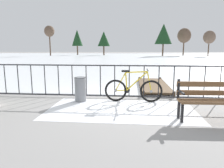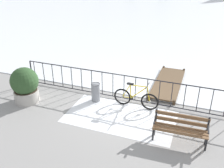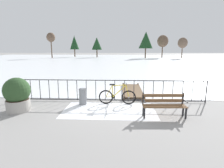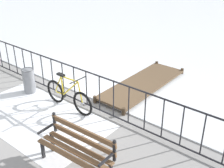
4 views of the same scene
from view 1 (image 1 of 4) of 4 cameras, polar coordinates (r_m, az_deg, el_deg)
ground_plane at (r=6.58m, az=2.72°, el=-4.04°), size 160.00×160.00×0.00m
frozen_pond at (r=34.82m, az=4.86°, el=7.27°), size 80.00×56.00×0.03m
snow_patch at (r=5.42m, az=2.54°, el=-7.05°), size 3.80×2.07×0.01m
railing_fence at (r=6.47m, az=2.76°, el=0.78°), size 9.06×0.06×1.07m
bicycle_near_railing at (r=6.15m, az=5.87°, el=-1.56°), size 1.71×0.52×0.97m
park_bench at (r=5.09m, az=26.51°, el=-3.31°), size 1.62×0.56×0.89m
trash_bin at (r=6.24m, az=-8.73°, el=-1.41°), size 0.35×0.35×0.73m
wooden_dock at (r=8.49m, az=11.33°, el=-0.23°), size 1.10×3.37×0.20m
tree_far_west at (r=46.67m, az=19.33°, el=12.50°), size 2.76×2.76×5.70m
tree_west_mid at (r=42.85m, az=14.05°, el=13.26°), size 3.35×3.35×6.30m
tree_centre at (r=48.94m, az=-9.61°, el=12.46°), size 2.46×2.46×5.76m
tree_east_mid at (r=45.01m, az=25.31°, el=11.60°), size 2.27×2.27×4.93m
tree_far_east at (r=46.25m, az=-2.29°, el=12.35°), size 2.73×2.73×5.20m
tree_extra at (r=45.89m, az=-16.93°, el=13.70°), size 2.06×2.06×6.18m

